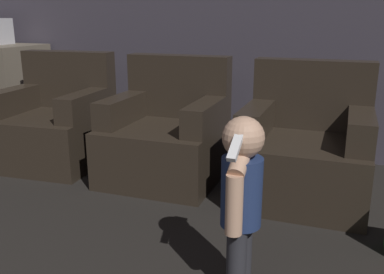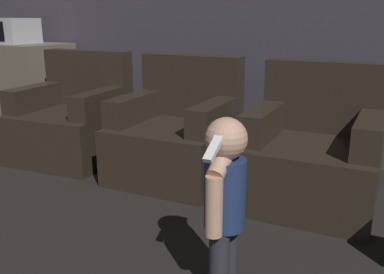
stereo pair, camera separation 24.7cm
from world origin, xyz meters
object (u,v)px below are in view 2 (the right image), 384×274
(armchair_right, at_px, (313,155))
(microwave, at_px, (10,31))
(armchair_middle, at_px, (177,136))
(armchair_left, at_px, (73,121))
(person_toddler, at_px, (224,194))

(armchair_right, xyz_separation_m, microwave, (-3.28, 0.49, 0.73))
(armchair_middle, xyz_separation_m, armchair_right, (1.03, 0.00, 0.00))
(armchair_left, distance_m, armchair_right, 2.05)
(armchair_left, height_order, person_toddler, armchair_left)
(person_toddler, distance_m, microwave, 3.61)
(armchair_right, height_order, person_toddler, armchair_right)
(armchair_middle, distance_m, person_toddler, 1.49)
(armchair_left, distance_m, armchair_middle, 1.03)
(armchair_right, bearing_deg, person_toddler, -97.44)
(armchair_left, xyz_separation_m, armchair_middle, (1.03, 0.00, 0.00))
(armchair_middle, bearing_deg, armchair_right, -1.35)
(armchair_left, xyz_separation_m, person_toddler, (1.92, -1.19, 0.16))
(armchair_left, bearing_deg, microwave, 153.30)
(armchair_right, bearing_deg, microwave, 170.66)
(armchair_left, relative_size, armchair_right, 1.00)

